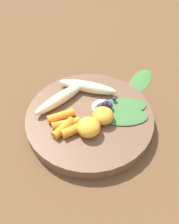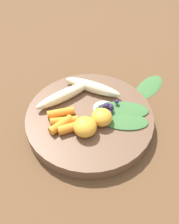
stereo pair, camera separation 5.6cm
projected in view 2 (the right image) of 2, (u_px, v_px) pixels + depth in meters
ground_plane at (89, 124)px, 0.59m from camera, size 2.40×2.40×0.00m
bowl at (89, 119)px, 0.58m from camera, size 0.29×0.29×0.03m
banana_peeled_left at (64, 95)px, 0.59m from camera, size 0.14×0.04×0.03m
banana_peeled_right at (92, 87)px, 0.61m from camera, size 0.11×0.13×0.03m
orange_segment_near at (102, 117)px, 0.54m from camera, size 0.05×0.05×0.03m
orange_segment_far at (85, 127)px, 0.52m from camera, size 0.05×0.05×0.04m
carrot_front at (61, 113)px, 0.56m from camera, size 0.06×0.03×0.02m
carrot_mid_left at (64, 120)px, 0.55m from camera, size 0.06×0.04×0.02m
carrot_mid_right at (62, 126)px, 0.53m from camera, size 0.06×0.03×0.02m
carrot_rear at (71, 128)px, 0.53m from camera, size 0.06×0.03×0.02m
blueberry_pile at (108, 109)px, 0.57m from camera, size 0.06×0.04×0.03m
coconut_shred_patch at (103, 107)px, 0.58m from camera, size 0.05×0.05×0.00m
kale_leaf_left at (125, 121)px, 0.55m from camera, size 0.11×0.10×0.01m
kale_leaf_right at (122, 110)px, 0.57m from camera, size 0.13×0.11×0.01m
kale_leaf_stray at (149, 86)px, 0.67m from camera, size 0.12×0.09×0.01m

